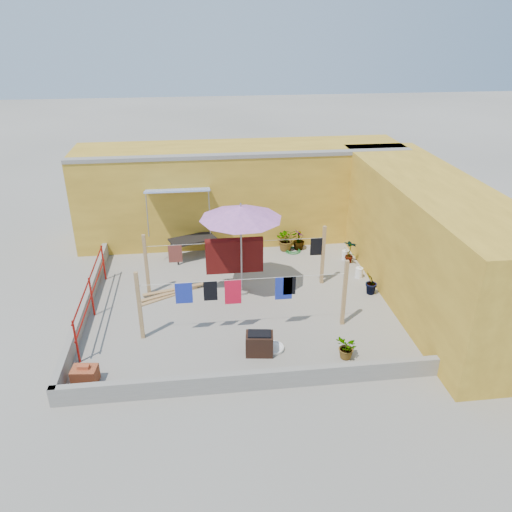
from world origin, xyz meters
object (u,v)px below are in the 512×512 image
object	(u,v)px
white_basin	(273,348)
outdoor_table	(193,240)
brick_stack	(85,375)
plant_back_a	(286,239)
patio_umbrella	(241,213)
green_hose	(293,250)
brazier	(259,343)
water_jug_a	(359,273)
water_jug_b	(345,255)

from	to	relation	value
white_basin	outdoor_table	bearing A→B (deg)	108.97
brick_stack	plant_back_a	size ratio (longest dim) A/B	0.71
brick_stack	outdoor_table	bearing A→B (deg)	68.51
patio_umbrella	green_hose	world-z (taller)	patio_umbrella
brazier	water_jug_a	world-z (taller)	brazier
outdoor_table	water_jug_a	xyz separation A→B (m)	(4.93, -2.00, -0.45)
patio_umbrella	brick_stack	size ratio (longest dim) A/B	4.76
water_jug_b	plant_back_a	xyz separation A→B (m)	(-1.76, 0.94, 0.24)
brick_stack	white_basin	xyz separation A→B (m)	(4.16, 0.69, -0.15)
water_jug_b	white_basin	bearing A→B (deg)	-123.99
outdoor_table	plant_back_a	distance (m)	3.12
water_jug_b	patio_umbrella	bearing A→B (deg)	-153.95
white_basin	plant_back_a	xyz separation A→B (m)	(1.29, 5.47, 0.35)
brick_stack	white_basin	bearing A→B (deg)	9.36
brazier	white_basin	world-z (taller)	brazier
outdoor_table	brazier	size ratio (longest dim) A/B	2.34
outdoor_table	plant_back_a	xyz separation A→B (m)	(3.10, 0.20, -0.21)
brazier	plant_back_a	distance (m)	5.81
water_jug_b	green_hose	bearing A→B (deg)	152.88
patio_umbrella	water_jug_b	bearing A→B (deg)	26.05
brick_stack	plant_back_a	world-z (taller)	plant_back_a
brick_stack	water_jug_a	bearing A→B (deg)	28.55
patio_umbrella	plant_back_a	world-z (taller)	patio_umbrella
white_basin	plant_back_a	world-z (taller)	plant_back_a
patio_umbrella	green_hose	xyz separation A→B (m)	(1.96, 2.52, -2.37)
plant_back_a	brick_stack	bearing A→B (deg)	-131.52
brazier	water_jug_b	xyz separation A→B (m)	(3.39, 4.63, -0.12)
white_basin	brazier	bearing A→B (deg)	-162.85
brazier	water_jug_a	distance (m)	4.83
outdoor_table	water_jug_b	world-z (taller)	outdoor_table
white_basin	water_jug_b	world-z (taller)	water_jug_b
brazier	water_jug_a	size ratio (longest dim) A/B	1.90
green_hose	brazier	bearing A→B (deg)	-108.62
water_jug_b	brazier	bearing A→B (deg)	-126.21
brick_stack	plant_back_a	bearing A→B (deg)	48.48
water_jug_a	water_jug_b	distance (m)	1.26
brick_stack	water_jug_b	size ratio (longest dim) A/B	1.61
brick_stack	patio_umbrella	bearing A→B (deg)	43.42
patio_umbrella	white_basin	xyz separation A→B (m)	(0.47, -2.81, -2.35)
brazier	brick_stack	bearing A→B (deg)	-171.35
outdoor_table	water_jug_a	size ratio (longest dim) A/B	4.46
brick_stack	water_jug_b	xyz separation A→B (m)	(7.21, 5.22, -0.04)
white_basin	water_jug_b	xyz separation A→B (m)	(3.05, 4.53, 0.11)
white_basin	water_jug_a	bearing A→B (deg)	46.41
white_basin	green_hose	bearing A→B (deg)	74.36
plant_back_a	white_basin	bearing A→B (deg)	-103.27
white_basin	water_jug_b	bearing A→B (deg)	56.01
brick_stack	green_hose	size ratio (longest dim) A/B	1.06
patio_umbrella	brick_stack	distance (m)	5.54
brick_stack	plant_back_a	xyz separation A→B (m)	(5.45, 6.16, 0.20)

